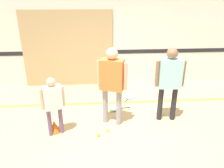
% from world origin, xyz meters
% --- Properties ---
extents(ground_plane, '(16.00, 16.00, 0.00)m').
position_xyz_m(ground_plane, '(0.00, 0.00, 0.00)').
color(ground_plane, tan).
extents(wall_back, '(16.00, 0.07, 3.20)m').
position_xyz_m(wall_back, '(0.00, 2.52, 1.60)').
color(wall_back, silver).
rests_on(wall_back, ground_plane).
extents(wall_panel, '(2.63, 0.05, 2.25)m').
position_xyz_m(wall_panel, '(-1.10, 2.46, 1.13)').
color(wall_panel, tan).
rests_on(wall_panel, ground_plane).
extents(floor_stripe, '(14.40, 0.10, 0.01)m').
position_xyz_m(floor_stripe, '(0.00, 1.12, 0.00)').
color(floor_stripe, yellow).
rests_on(floor_stripe, ground_plane).
extents(person_instructor, '(0.61, 0.41, 1.69)m').
position_xyz_m(person_instructor, '(0.04, 0.17, 1.04)').
color(person_instructor, gray).
rests_on(person_instructor, ground_plane).
extents(person_student_left, '(0.44, 0.28, 1.22)m').
position_xyz_m(person_student_left, '(-1.12, -0.16, 0.75)').
color(person_student_left, '#6B4C70').
rests_on(person_student_left, ground_plane).
extents(person_student_right, '(0.62, 0.29, 1.65)m').
position_xyz_m(person_student_right, '(1.27, 0.23, 1.02)').
color(person_student_right, '#232328').
rests_on(person_student_right, ground_plane).
extents(racket_spare_on_floor, '(0.53, 0.33, 0.03)m').
position_xyz_m(racket_spare_on_floor, '(0.20, 0.78, 0.01)').
color(racket_spare_on_floor, blue).
rests_on(racket_spare_on_floor, ground_plane).
extents(racket_second_spare, '(0.42, 0.53, 0.03)m').
position_xyz_m(racket_second_spare, '(0.61, 1.41, 0.01)').
color(racket_second_spare, blue).
rests_on(racket_second_spare, ground_plane).
extents(tennis_ball_near_instructor, '(0.07, 0.07, 0.07)m').
position_xyz_m(tennis_ball_near_instructor, '(-0.07, -0.17, 0.03)').
color(tennis_ball_near_instructor, '#CCE038').
rests_on(tennis_ball_near_instructor, ground_plane).
extents(tennis_ball_by_spare_racket, '(0.07, 0.07, 0.07)m').
position_xyz_m(tennis_ball_by_spare_racket, '(0.06, 0.63, 0.03)').
color(tennis_ball_by_spare_racket, '#CCE038').
rests_on(tennis_ball_by_spare_racket, ground_plane).
extents(tennis_ball_stray_left, '(0.07, 0.07, 0.07)m').
position_xyz_m(tennis_ball_stray_left, '(-0.28, -0.31, 0.03)').
color(tennis_ball_stray_left, '#CCE038').
rests_on(tennis_ball_stray_left, ground_plane).
extents(training_cone, '(0.22, 0.22, 0.28)m').
position_xyz_m(training_cone, '(-1.16, -0.10, 0.14)').
color(training_cone, orange).
rests_on(training_cone, ground_plane).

